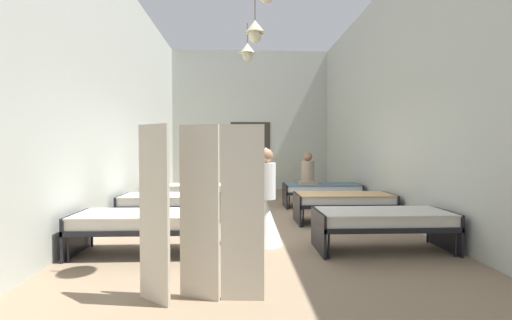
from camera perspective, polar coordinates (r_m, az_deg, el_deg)
name	(u,v)px	position (r m, az deg, el deg)	size (l,w,h in m)	color
ground_plane	(258,226)	(7.00, 0.37, -10.63)	(6.09, 11.85, 0.10)	#8C755B
room_shell	(256,105)	(8.10, -0.06, 9.01)	(5.89, 11.45, 4.92)	#B2B7AD
bed_left_row_0	(144,222)	(5.21, -17.76, -9.60)	(1.90, 0.84, 0.57)	black
bed_right_row_0	(382,220)	(5.43, 19.87, -9.16)	(1.90, 0.84, 0.57)	black
bed_left_row_1	(171,201)	(7.03, -13.66, -6.58)	(1.90, 0.84, 0.57)	black
bed_right_row_1	(344,200)	(7.20, 14.07, -6.39)	(1.90, 0.84, 0.57)	black
bed_left_row_2	(186,190)	(8.89, -11.28, -4.79)	(1.90, 0.84, 0.57)	black
bed_right_row_2	(321,189)	(9.02, 10.62, -4.69)	(1.90, 0.84, 0.57)	black
nurse_near_aisle	(266,210)	(5.39, 1.60, -8.16)	(0.52, 0.52, 1.49)	white
patient_seated_primary	(200,173)	(8.72, -9.11, -2.07)	(0.44, 0.44, 0.80)	gray
patient_seated_secondary	(308,172)	(8.91, 8.43, -1.98)	(0.44, 0.44, 0.80)	gray
potted_plant	(263,178)	(10.36, 1.18, -2.94)	(0.45, 0.45, 1.08)	brown
privacy_screen	(199,213)	(3.44, -9.30, -8.50)	(1.22, 0.29, 1.70)	#BCB29E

